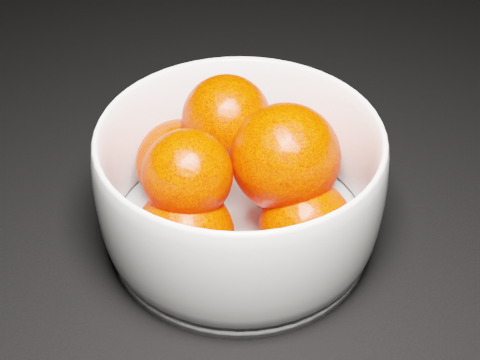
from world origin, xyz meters
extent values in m
cube|color=black|center=(0.00, 0.00, 0.00)|extent=(3.00, 3.00, 0.00)
cylinder|color=white|center=(-0.25, -0.25, 0.01)|extent=(0.20, 0.20, 0.01)
sphere|color=red|center=(-0.20, -0.22, 0.05)|extent=(0.08, 0.08, 0.08)
sphere|color=red|center=(-0.29, -0.21, 0.05)|extent=(0.07, 0.07, 0.07)
sphere|color=red|center=(-0.29, -0.29, 0.05)|extent=(0.07, 0.07, 0.07)
sphere|color=red|center=(-0.21, -0.29, 0.05)|extent=(0.07, 0.07, 0.07)
sphere|color=red|center=(-0.26, -0.21, 0.09)|extent=(0.07, 0.07, 0.07)
sphere|color=red|center=(-0.29, -0.28, 0.09)|extent=(0.06, 0.06, 0.06)
sphere|color=red|center=(-0.22, -0.26, 0.09)|extent=(0.08, 0.08, 0.08)
camera|label=1|loc=(-0.29, -0.62, 0.38)|focal=50.00mm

